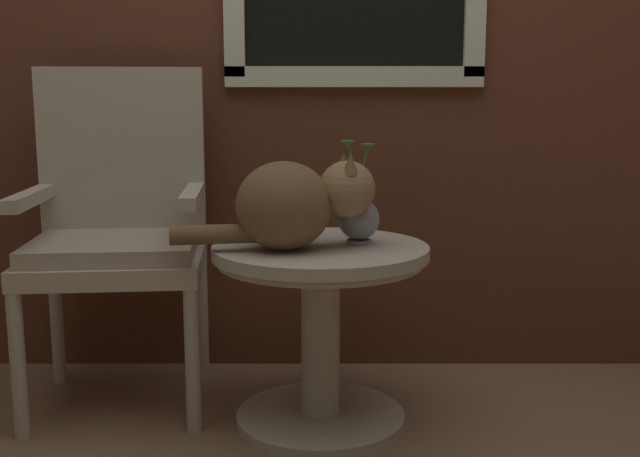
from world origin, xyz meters
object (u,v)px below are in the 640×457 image
at_px(wicker_side_table, 320,304).
at_px(pewter_vase_with_ivy, 358,213).
at_px(wicker_chair, 118,221).
at_px(cat, 294,203).

distance_m(wicker_side_table, pewter_vase_with_ivy, 0.29).
distance_m(wicker_chair, pewter_vase_with_ivy, 0.78).
distance_m(wicker_chair, cat, 0.64).
bearing_deg(wicker_chair, cat, -25.51).
distance_m(wicker_side_table, wicker_chair, 0.71).
height_order(cat, pewter_vase_with_ivy, pewter_vase_with_ivy).
height_order(wicker_side_table, cat, cat).
xyz_separation_m(wicker_side_table, pewter_vase_with_ivy, (0.11, 0.03, 0.27)).
bearing_deg(pewter_vase_with_ivy, wicker_chair, 166.37).
xyz_separation_m(wicker_side_table, cat, (-0.07, -0.06, 0.31)).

